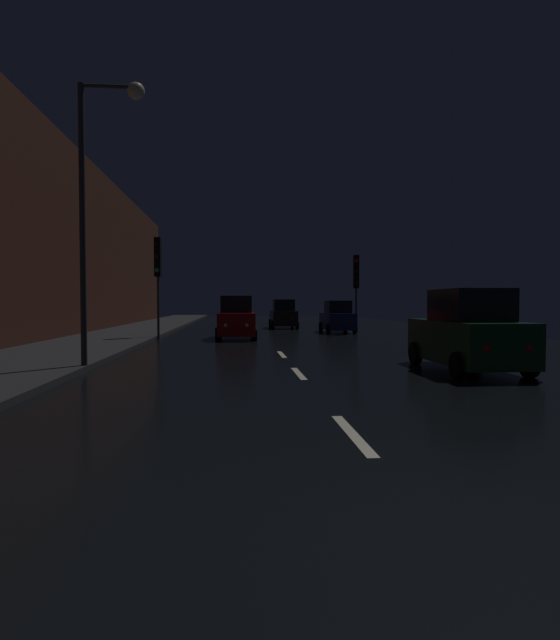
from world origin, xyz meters
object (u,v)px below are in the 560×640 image
Objects in this scene: streetlamp_overhead at (100,181)px; car_distant_taillights at (283,315)px; traffic_light_far_right at (356,277)px; traffic_light_far_left at (158,265)px; car_approaching_headlights at (236,319)px; car_parked_right_near at (468,333)px; car_parked_right_far at (337,318)px.

car_distant_taillights is at bearing 72.92° from streetlamp_overhead.
traffic_light_far_left reaches higher than traffic_light_far_right.
car_parked_right_near reaches higher than car_approaching_headlights.
car_parked_right_near is at bearing 43.87° from traffic_light_far_left.
streetlamp_overhead is 13.08m from car_approaching_headlights.
car_approaching_headlights reaches higher than car_distant_taillights.
traffic_light_far_left is at bearing -65.13° from traffic_light_far_right.
traffic_light_far_right reaches higher than car_distant_taillights.
car_distant_taillights is at bearing 27.32° from car_parked_right_far.
car_distant_taillights reaches higher than car_parked_right_far.
car_approaching_headlights is at bearing 162.22° from car_distant_taillights.
car_parked_right_near is (9.63, -0.71, -3.97)m from streetlamp_overhead.
car_approaching_headlights is 7.84m from car_parked_right_far.
streetlamp_overhead is at bearing 85.81° from car_parked_right_near.
traffic_light_far_right is 1.13× the size of car_distant_taillights.
car_parked_right_far is at bearing 128.92° from car_approaching_headlights.
traffic_light_far_right is at bearing -151.57° from car_parked_right_far.
streetlamp_overhead reaches higher than car_distant_taillights.
car_approaching_headlights is (3.78, 0.31, -2.64)m from traffic_light_far_left.
car_distant_taillights is (-2.79, 5.40, 0.04)m from car_parked_right_far.
car_approaching_headlights is at bearing 25.73° from car_parked_right_near.
car_approaching_headlights is (3.53, 11.95, -3.98)m from streetlamp_overhead.
traffic_light_far_right is at bearing 114.59° from traffic_light_far_left.
traffic_light_far_right is at bearing 116.58° from car_approaching_headlights.
car_parked_right_near is at bearing 25.73° from car_approaching_headlights.
car_parked_right_near is at bearing -4.19° from streetlamp_overhead.
streetlamp_overhead is (-10.43, -15.40, 1.69)m from traffic_light_far_right.
traffic_light_far_right is 16.29m from car_parked_right_near.
traffic_light_far_right is at bearing -2.84° from car_parked_right_near.
car_approaching_headlights is 10.84m from car_distant_taillights.
car_distant_taillights is at bearing 6.92° from car_parked_right_near.
car_parked_right_near reaches higher than car_parked_right_far.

